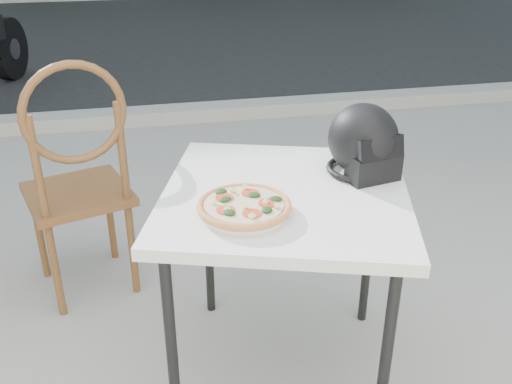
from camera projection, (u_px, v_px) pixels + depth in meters
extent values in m
plane|color=#999791|center=(210.00, 345.00, 2.47)|extent=(80.00, 80.00, 0.00)
cube|color=black|center=(145.00, 35.00, 8.60)|extent=(30.00, 8.00, 0.00)
cube|color=#9A9790|center=(162.00, 115.00, 5.08)|extent=(30.00, 0.25, 0.12)
cube|color=white|center=(285.00, 197.00, 2.00)|extent=(1.08, 1.08, 0.04)
cylinder|color=black|center=(172.00, 347.00, 1.90)|extent=(0.05, 0.05, 0.77)
cylinder|color=black|center=(385.00, 362.00, 1.84)|extent=(0.05, 0.05, 0.77)
cylinder|color=black|center=(208.00, 239.00, 2.53)|extent=(0.05, 0.05, 0.77)
cylinder|color=black|center=(369.00, 247.00, 2.47)|extent=(0.05, 0.05, 0.77)
cylinder|color=white|center=(244.00, 212.00, 1.84)|extent=(0.36, 0.36, 0.01)
torus|color=white|center=(244.00, 211.00, 1.84)|extent=(0.38, 0.38, 0.01)
cylinder|color=#D78B4E|center=(244.00, 207.00, 1.84)|extent=(0.39, 0.39, 0.01)
torus|color=#D78B4E|center=(244.00, 205.00, 1.83)|extent=(0.40, 0.40, 0.02)
cylinder|color=red|center=(244.00, 205.00, 1.83)|extent=(0.35, 0.35, 0.00)
cylinder|color=beige|center=(244.00, 204.00, 1.83)|extent=(0.34, 0.34, 0.00)
cylinder|color=red|center=(267.00, 203.00, 1.83)|extent=(0.08, 0.08, 0.00)
cylinder|color=red|center=(250.00, 193.00, 1.89)|extent=(0.08, 0.08, 0.00)
cylinder|color=red|center=(225.00, 198.00, 1.86)|extent=(0.08, 0.08, 0.00)
cylinder|color=red|center=(226.00, 210.00, 1.79)|extent=(0.08, 0.08, 0.00)
cylinder|color=red|center=(252.00, 213.00, 1.77)|extent=(0.08, 0.08, 0.00)
ellipsoid|color=#173714|center=(254.00, 195.00, 1.88)|extent=(0.05, 0.05, 0.01)
ellipsoid|color=#173714|center=(225.00, 199.00, 1.85)|extent=(0.05, 0.05, 0.01)
ellipsoid|color=#173714|center=(267.00, 210.00, 1.78)|extent=(0.05, 0.05, 0.01)
ellipsoid|color=#173714|center=(229.00, 212.00, 1.77)|extent=(0.05, 0.05, 0.01)
ellipsoid|color=#173714|center=(276.00, 199.00, 1.85)|extent=(0.05, 0.04, 0.01)
ellipsoid|color=#173714|center=(221.00, 192.00, 1.90)|extent=(0.05, 0.05, 0.01)
cylinder|color=#F8F197|center=(245.00, 206.00, 1.80)|extent=(0.02, 0.03, 0.02)
cylinder|color=#F8F197|center=(233.00, 190.00, 1.90)|extent=(0.03, 0.03, 0.02)
cylinder|color=#F8F197|center=(266.00, 202.00, 1.82)|extent=(0.03, 0.02, 0.02)
cylinder|color=#F8F197|center=(245.00, 188.00, 1.92)|extent=(0.02, 0.03, 0.02)
cylinder|color=#F8F197|center=(252.00, 216.00, 1.74)|extent=(0.03, 0.03, 0.02)
cylinder|color=#F8F197|center=(213.00, 202.00, 1.82)|extent=(0.03, 0.02, 0.02)
cylinder|color=#F8F197|center=(277.00, 206.00, 1.80)|extent=(0.02, 0.03, 0.02)
cylinder|color=#F8F197|center=(227.00, 209.00, 1.78)|extent=(0.03, 0.03, 0.02)
ellipsoid|color=black|center=(363.00, 139.00, 2.09)|extent=(0.30, 0.31, 0.26)
cube|color=black|center=(374.00, 167.00, 2.06)|extent=(0.20, 0.13, 0.10)
torus|color=black|center=(360.00, 168.00, 2.14)|extent=(0.30, 0.30, 0.02)
cube|color=black|center=(381.00, 149.00, 1.99)|extent=(0.18, 0.07, 0.08)
cube|color=brown|center=(78.00, 194.00, 2.67)|extent=(0.56, 0.56, 0.04)
cylinder|color=brown|center=(110.00, 217.00, 3.00)|extent=(0.04, 0.04, 0.49)
cylinder|color=brown|center=(40.00, 234.00, 2.84)|extent=(0.04, 0.04, 0.49)
cylinder|color=brown|center=(132.00, 248.00, 2.72)|extent=(0.04, 0.04, 0.49)
cylinder|color=brown|center=(56.00, 269.00, 2.56)|extent=(0.04, 0.04, 0.49)
cylinder|color=brown|center=(122.00, 154.00, 2.49)|extent=(0.04, 0.04, 0.47)
cylinder|color=brown|center=(37.00, 170.00, 2.33)|extent=(0.04, 0.04, 0.47)
torus|color=brown|center=(74.00, 114.00, 2.32)|extent=(0.43, 0.17, 0.44)
cylinder|color=black|center=(9.00, 49.00, 6.24)|extent=(0.31, 0.68, 0.67)
cylinder|color=slate|center=(9.00, 49.00, 6.24)|extent=(0.21, 0.26, 0.22)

